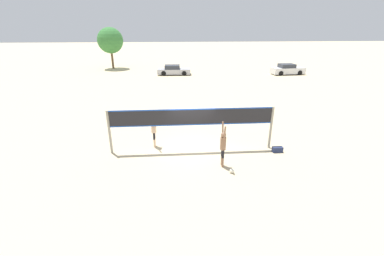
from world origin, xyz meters
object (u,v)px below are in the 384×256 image
Objects in this scene: volleyball_net at (192,121)px; tree_left_cluster at (110,41)px; player_blocker at (154,128)px; volleyball at (232,171)px; gear_bag at (278,149)px; parked_car_near at (174,70)px; player_spiker at (223,144)px; parked_car_mid at (287,70)px.

tree_left_cluster is (-10.52, 30.17, 2.56)m from volleyball_net.
player_blocker is at bearing 162.87° from volleyball_net.
gear_bag reaches higher than volleyball.
tree_left_cluster is (-9.72, 6.34, 3.70)m from parked_car_near.
volleyball_net is 2.36m from player_spiker.
volleyball_net is 1.91× the size of parked_car_mid.
gear_bag is (2.99, 1.95, 0.04)m from volleyball.
tree_left_cluster reaches higher than player_spiker.
parked_car_near is 16.16m from parked_car_mid.
parked_car_mid reaches higher than gear_bag.
volleyball_net is 2.30m from player_blocker.
parked_car_near is at bearing -33.10° from tree_left_cluster.
player_blocker is 0.34× the size of tree_left_cluster.
player_blocker reaches higher than parked_car_near.
gear_bag is 25.03m from parked_car_near.
parked_car_mid is (15.34, 22.84, -1.07)m from volleyball_net.
volleyball_net is at bearing -85.97° from parked_car_near.
volleyball_net reaches higher than parked_car_mid.
tree_left_cluster is (-11.88, 32.02, 3.11)m from player_spiker.
gear_bag is (4.69, -0.58, -1.59)m from volleyball_net.
player_spiker is at bearing -123.81° from parked_car_mid.
volleyball_net reaches higher than player_blocker.
gear_bag is 25.73m from parked_car_mid.
parked_car_near is 12.18m from tree_left_cluster.
player_blocker is at bearing 169.72° from gear_bag.
parked_car_near is (-5.49, 24.42, 0.45)m from gear_bag.
parked_car_mid is (13.63, 25.37, 0.56)m from volleyball.
volleyball_net is 1.42× the size of tree_left_cluster.
player_spiker is 0.48× the size of parked_car_mid.
player_spiker is at bearing -53.60° from volleyball_net.
parked_car_near is (-2.16, 25.68, -0.59)m from player_spiker.
volleyball_net is 4.19× the size of player_blocker.
player_blocker is 9.92× the size of volleyball.
volleyball is at bearing -146.90° from gear_bag.
parked_car_mid is at bearing -29.51° from player_spiker.
volleyball is at bearing -69.51° from tree_left_cluster.
volleyball is (0.34, -0.68, -1.08)m from player_spiker.
volleyball is at bearing 50.22° from player_blocker.
gear_bag is (6.81, -1.24, -0.98)m from player_blocker.
tree_left_cluster is at bearing 20.35° from player_spiker.
player_spiker reaches higher than player_blocker.
gear_bag is at bearing -63.68° from tree_left_cluster.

